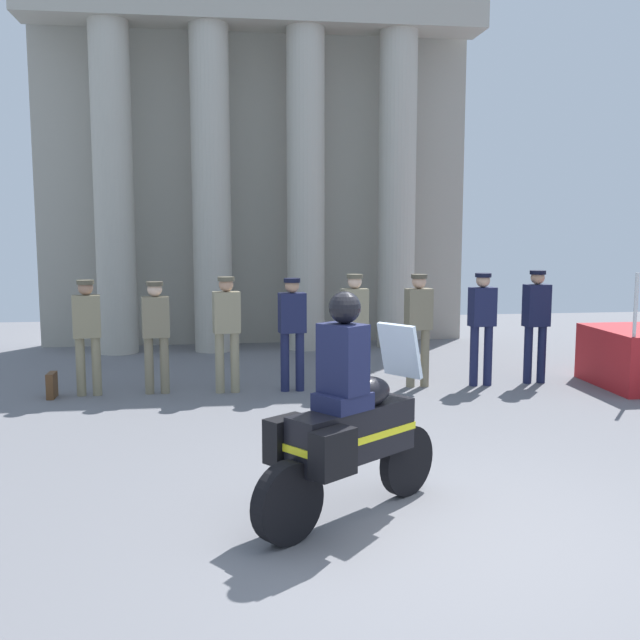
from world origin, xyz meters
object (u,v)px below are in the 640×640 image
Objects in this scene: officer_in_row_2 at (227,325)px; officer_in_row_6 at (482,319)px; officer_in_row_3 at (292,325)px; briefcase_on_ground at (52,385)px; officer_in_row_1 at (156,328)px; motorcycle_with_rider at (347,426)px; officer_in_row_0 at (87,328)px; officer_in_row_7 at (536,317)px; officer_in_row_4 at (354,321)px; officer_in_row_5 at (418,321)px.

officer_in_row_6 is at bearing 170.86° from officer_in_row_2.
briefcase_on_ground is (-3.41, 0.02, -0.80)m from officer_in_row_3.
officer_in_row_2 reaches higher than briefcase_on_ground.
motorcycle_with_rider is at bearing 102.89° from officer_in_row_1.
officer_in_row_7 is (6.68, -0.05, 0.05)m from officer_in_row_0.
officer_in_row_1 is 5.29m from motorcycle_with_rider.
motorcycle_with_rider is (-0.96, -4.92, -0.22)m from officer_in_row_4.
officer_in_row_0 is 4.61× the size of briefcase_on_ground.
officer_in_row_0 is 0.97× the size of officer_in_row_4.
officer_in_row_4 is 5.02m from motorcycle_with_rider.
briefcase_on_ground is (-6.29, 0.03, -0.83)m from officer_in_row_6.
officer_in_row_3 is (0.95, -0.02, -0.02)m from officer_in_row_2.
officer_in_row_4 is (3.86, -0.01, 0.03)m from officer_in_row_0.
officer_in_row_3 is 2.87m from officer_in_row_6.
briefcase_on_ground is (-1.45, -0.08, -0.78)m from officer_in_row_1.
officer_in_row_7 is 7.23m from briefcase_on_ground.
officer_in_row_3 is 0.97× the size of officer_in_row_6.
motorcycle_with_rider reaches higher than officer_in_row_0.
officer_in_row_0 is 0.95× the size of officer_in_row_7.
officer_in_row_4 is at bearing -11.79° from officer_in_row_6.
officer_in_row_1 is 4.84m from officer_in_row_6.
briefcase_on_ground is at bearing -8.47° from officer_in_row_5.
officer_in_row_5 is at bearing 167.49° from officer_in_row_4.
officer_in_row_5 is 0.98m from officer_in_row_6.
officer_in_row_0 is 2.92m from officer_in_row_3.
officer_in_row_6 is (4.83, -0.11, 0.06)m from officer_in_row_1.
officer_in_row_4 is at bearing 171.32° from officer_in_row_1.
briefcase_on_ground is at bearing -8.91° from officer_in_row_3.
officer_in_row_5 is 5.22m from motorcycle_with_rider.
officer_in_row_4 is at bearing 41.71° from motorcycle_with_rider.
officer_in_row_4 is (0.94, 0.10, 0.03)m from officer_in_row_3.
officer_in_row_3 is at bearing -2.79° from officer_in_row_4.
officer_in_row_4 reaches higher than officer_in_row_1.
officer_in_row_4 reaches higher than officer_in_row_0.
officer_in_row_0 is 0.87× the size of motorcycle_with_rider.
motorcycle_with_rider is (-3.79, -4.87, -0.24)m from officer_in_row_7.
officer_in_row_4 is 1.00× the size of officer_in_row_5.
officer_in_row_7 is at bearing 171.01° from officer_in_row_0.
briefcase_on_ground is (-0.50, -0.08, -0.80)m from officer_in_row_0.
motorcycle_with_rider is 5.94m from briefcase_on_ground.
officer_in_row_2 is (1.01, -0.08, 0.04)m from officer_in_row_1.
officer_in_row_1 is 1.65m from briefcase_on_ground.
officer_in_row_3 is 3.76m from officer_in_row_7.
officer_in_row_2 is at bearing -8.48° from officer_in_row_5.
officer_in_row_7 is 0.92× the size of motorcycle_with_rider.
officer_in_row_2 is 3.82m from officer_in_row_6.
officer_in_row_1 is 5.72m from officer_in_row_7.
officer_in_row_2 is 1.89m from officer_in_row_4.
officer_in_row_7 reaches higher than officer_in_row_5.
officer_in_row_6 reaches higher than officer_in_row_4.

